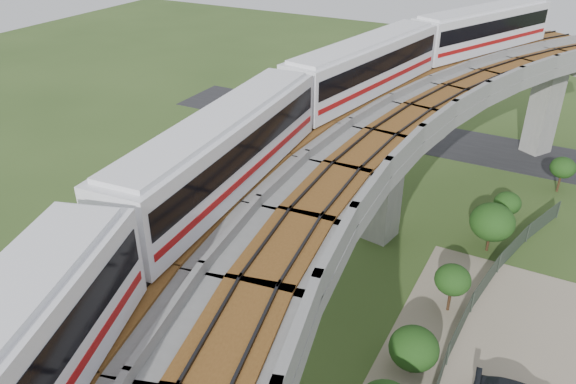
# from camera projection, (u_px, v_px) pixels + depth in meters

# --- Properties ---
(ground) EXTENTS (160.00, 160.00, 0.00)m
(ground) POSITION_uv_depth(u_px,v_px,m) (305.00, 315.00, 33.73)
(ground) COLOR #334C1E
(ground) RESTS_ON ground
(asphalt_road) EXTENTS (60.00, 8.00, 0.03)m
(asphalt_road) POSITION_uv_depth(u_px,v_px,m) (437.00, 140.00, 56.95)
(asphalt_road) COLOR #232326
(asphalt_road) RESTS_ON ground
(viaduct) EXTENTS (19.58, 73.98, 11.40)m
(viaduct) POSITION_uv_depth(u_px,v_px,m) (377.00, 199.00, 27.80)
(viaduct) COLOR #99968E
(viaduct) RESTS_ON ground
(metro_train) EXTENTS (11.66, 61.29, 3.64)m
(metro_train) POSITION_uv_depth(u_px,v_px,m) (334.00, 111.00, 29.40)
(metro_train) COLOR white
(metro_train) RESTS_ON ground
(fence) EXTENTS (3.87, 38.73, 1.50)m
(fence) POSITION_uv_depth(u_px,v_px,m) (472.00, 363.00, 29.35)
(fence) COLOR #2D382D
(fence) RESTS_ON ground
(tree_0) EXTENTS (2.05, 2.05, 3.12)m
(tree_0) POSITION_uv_depth(u_px,v_px,m) (563.00, 168.00, 46.33)
(tree_0) COLOR #382314
(tree_0) RESTS_ON ground
(tree_1) EXTENTS (2.01, 2.01, 2.57)m
(tree_1) POSITION_uv_depth(u_px,v_px,m) (507.00, 203.00, 42.21)
(tree_1) COLOR #382314
(tree_1) RESTS_ON ground
(tree_2) EXTENTS (3.06, 3.06, 3.65)m
(tree_2) POSITION_uv_depth(u_px,v_px,m) (492.00, 222.00, 38.62)
(tree_2) COLOR #382314
(tree_2) RESTS_ON ground
(tree_3) EXTENTS (2.15, 2.15, 3.22)m
(tree_3) POSITION_uv_depth(u_px,v_px,m) (453.00, 280.00, 33.05)
(tree_3) COLOR #382314
(tree_3) RESTS_ON ground
(tree_4) EXTENTS (2.62, 2.62, 2.81)m
(tree_4) POSITION_uv_depth(u_px,v_px,m) (414.00, 348.00, 28.99)
(tree_4) COLOR #382314
(tree_4) RESTS_ON ground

